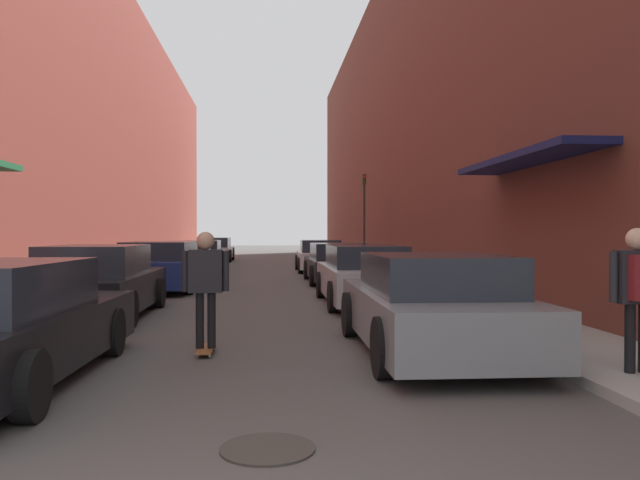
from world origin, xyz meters
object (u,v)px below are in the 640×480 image
(parked_car_right_0, at_px, (432,305))
(skateboarder, at_px, (206,279))
(parked_car_left_2, at_px, (161,267))
(parked_car_left_3, at_px, (187,259))
(parked_car_left_5, at_px, (215,250))
(traffic_light, at_px, (364,211))
(parked_car_right_2, at_px, (339,264))
(manhole_cover, at_px, (268,449))
(parked_car_left_4, at_px, (201,254))
(parked_car_right_3, at_px, (320,256))
(parked_car_right_1, at_px, (364,276))
(pedestrian, at_px, (639,283))
(parked_car_left_1, at_px, (99,283))

(parked_car_right_0, bearing_deg, skateboarder, 175.15)
(parked_car_left_2, relative_size, parked_car_left_3, 1.21)
(parked_car_left_5, distance_m, traffic_light, 11.19)
(parked_car_right_2, distance_m, manhole_cover, 15.34)
(parked_car_left_4, xyz_separation_m, skateboarder, (2.24, -20.73, 0.37))
(parked_car_left_2, height_order, parked_car_left_3, parked_car_left_2)
(parked_car_left_2, height_order, parked_car_right_3, parked_car_left_2)
(parked_car_left_3, height_order, parked_car_right_1, parked_car_right_1)
(parked_car_left_2, xyz_separation_m, parked_car_left_5, (-0.01, 17.37, -0.01))
(parked_car_left_5, bearing_deg, pedestrian, -76.66)
(parked_car_right_2, bearing_deg, pedestrian, -83.19)
(parked_car_left_3, bearing_deg, pedestrian, -68.22)
(parked_car_right_2, bearing_deg, parked_car_left_1, -124.89)
(parked_car_left_3, distance_m, parked_car_left_4, 5.61)
(parked_car_left_1, height_order, manhole_cover, parked_car_left_1)
(parked_car_left_3, bearing_deg, skateboarder, -81.77)
(manhole_cover, bearing_deg, skateboarder, 102.36)
(parked_car_left_1, relative_size, parked_car_right_2, 0.99)
(skateboarder, bearing_deg, parked_car_left_3, 98.23)
(parked_car_right_2, relative_size, skateboarder, 2.91)
(parked_car_right_0, xyz_separation_m, traffic_light, (1.97, 18.48, 1.91))
(traffic_light, bearing_deg, manhole_cover, -100.63)
(parked_car_right_2, relative_size, traffic_light, 1.17)
(parked_car_right_3, bearing_deg, parked_car_left_3, -159.24)
(parked_car_left_3, xyz_separation_m, pedestrian, (6.87, -17.19, 0.44))
(pedestrian, bearing_deg, parked_car_right_2, 96.81)
(parked_car_left_2, relative_size, traffic_light, 1.21)
(parked_car_left_3, relative_size, parked_car_right_1, 0.86)
(parked_car_left_5, xyz_separation_m, skateboarder, (2.14, -26.69, 0.34))
(parked_car_left_1, bearing_deg, parked_car_left_3, 89.20)
(parked_car_left_4, bearing_deg, parked_car_left_1, -90.34)
(parked_car_left_3, distance_m, parked_car_right_3, 5.47)
(parked_car_left_1, distance_m, parked_car_right_3, 14.36)
(parked_car_left_2, distance_m, parked_car_left_5, 17.37)
(parked_car_right_3, relative_size, traffic_light, 1.02)
(parked_car_left_4, bearing_deg, parked_car_left_3, -89.42)
(parked_car_right_2, xyz_separation_m, traffic_light, (1.87, 6.77, 1.94))
(parked_car_left_5, xyz_separation_m, manhole_cover, (2.95, -30.40, -0.63))
(parked_car_right_1, xyz_separation_m, traffic_light, (1.99, 12.82, 1.91))
(parked_car_right_1, bearing_deg, parked_car_left_2, 142.41)
(skateboarder, bearing_deg, parked_car_left_2, 102.90)
(parked_car_right_0, relative_size, parked_car_right_3, 1.11)
(parked_car_left_1, distance_m, parked_car_right_0, 6.62)
(parked_car_left_5, xyz_separation_m, parked_car_right_3, (5.06, -9.63, -0.02))
(manhole_cover, bearing_deg, parked_car_right_2, 81.55)
(parked_car_right_0, xyz_separation_m, parked_car_right_1, (-0.02, 5.66, -0.00))
(parked_car_left_1, distance_m, parked_car_right_2, 9.46)
(pedestrian, bearing_deg, traffic_light, 89.29)
(parked_car_left_5, bearing_deg, parked_car_right_0, -79.27)
(parked_car_right_3, bearing_deg, parked_car_right_2, -88.55)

